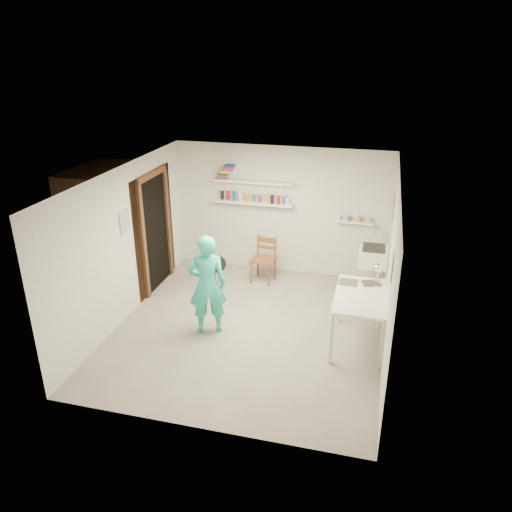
% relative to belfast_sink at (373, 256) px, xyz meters
% --- Properties ---
extents(floor, '(4.00, 4.50, 0.02)m').
position_rel_belfast_sink_xyz_m(floor, '(-1.75, -1.70, -0.71)').
color(floor, slate).
rests_on(floor, ground).
extents(ceiling, '(4.00, 4.50, 0.02)m').
position_rel_belfast_sink_xyz_m(ceiling, '(-1.75, -1.70, 1.71)').
color(ceiling, silver).
rests_on(ceiling, wall_back).
extents(wall_back, '(4.00, 0.02, 2.40)m').
position_rel_belfast_sink_xyz_m(wall_back, '(-1.75, 0.56, 0.50)').
color(wall_back, silver).
rests_on(wall_back, ground).
extents(wall_front, '(4.00, 0.02, 2.40)m').
position_rel_belfast_sink_xyz_m(wall_front, '(-1.75, -3.96, 0.50)').
color(wall_front, silver).
rests_on(wall_front, ground).
extents(wall_left, '(0.02, 4.50, 2.40)m').
position_rel_belfast_sink_xyz_m(wall_left, '(-3.76, -1.70, 0.50)').
color(wall_left, silver).
rests_on(wall_left, ground).
extents(wall_right, '(0.02, 4.50, 2.40)m').
position_rel_belfast_sink_xyz_m(wall_right, '(0.26, -1.70, 0.50)').
color(wall_right, silver).
rests_on(wall_right, ground).
extents(doorway_recess, '(0.02, 0.90, 2.00)m').
position_rel_belfast_sink_xyz_m(doorway_recess, '(-3.74, -0.65, 0.30)').
color(doorway_recess, black).
rests_on(doorway_recess, wall_left).
extents(corridor_box, '(1.40, 1.50, 2.10)m').
position_rel_belfast_sink_xyz_m(corridor_box, '(-4.45, -0.65, 0.35)').
color(corridor_box, brown).
rests_on(corridor_box, ground).
extents(door_lintel, '(0.06, 1.05, 0.10)m').
position_rel_belfast_sink_xyz_m(door_lintel, '(-3.72, -0.65, 1.35)').
color(door_lintel, brown).
rests_on(door_lintel, wall_left).
extents(door_jamb_near, '(0.06, 0.10, 2.00)m').
position_rel_belfast_sink_xyz_m(door_jamb_near, '(-3.72, -1.15, 0.30)').
color(door_jamb_near, brown).
rests_on(door_jamb_near, ground).
extents(door_jamb_far, '(0.06, 0.10, 2.00)m').
position_rel_belfast_sink_xyz_m(door_jamb_far, '(-3.72, -0.15, 0.30)').
color(door_jamb_far, brown).
rests_on(door_jamb_far, ground).
extents(shelf_lower, '(1.50, 0.22, 0.03)m').
position_rel_belfast_sink_xyz_m(shelf_lower, '(-2.25, 0.43, 0.65)').
color(shelf_lower, white).
rests_on(shelf_lower, wall_back).
extents(shelf_upper, '(1.50, 0.22, 0.03)m').
position_rel_belfast_sink_xyz_m(shelf_upper, '(-2.25, 0.43, 1.05)').
color(shelf_upper, white).
rests_on(shelf_upper, wall_back).
extents(ledge_shelf, '(0.70, 0.14, 0.03)m').
position_rel_belfast_sink_xyz_m(ledge_shelf, '(-0.40, 0.47, 0.42)').
color(ledge_shelf, white).
rests_on(ledge_shelf, wall_back).
extents(poster_left, '(0.01, 0.28, 0.36)m').
position_rel_belfast_sink_xyz_m(poster_left, '(-3.74, -1.65, 0.85)').
color(poster_left, '#334C7F').
rests_on(poster_left, wall_left).
extents(poster_right_a, '(0.01, 0.34, 0.42)m').
position_rel_belfast_sink_xyz_m(poster_right_a, '(0.24, 0.10, 0.85)').
color(poster_right_a, '#995933').
rests_on(poster_right_a, wall_right).
extents(poster_right_b, '(0.01, 0.30, 0.38)m').
position_rel_belfast_sink_xyz_m(poster_right_b, '(0.24, -2.25, 0.80)').
color(poster_right_b, '#3F724C').
rests_on(poster_right_b, wall_right).
extents(belfast_sink, '(0.48, 0.60, 0.30)m').
position_rel_belfast_sink_xyz_m(belfast_sink, '(0.00, 0.00, 0.00)').
color(belfast_sink, white).
rests_on(belfast_sink, wall_right).
extents(man, '(0.67, 0.57, 1.56)m').
position_rel_belfast_sink_xyz_m(man, '(-2.34, -1.91, 0.08)').
color(man, '#24B7A3').
rests_on(man, ground).
extents(wall_clock, '(0.27, 0.14, 0.28)m').
position_rel_belfast_sink_xyz_m(wall_clock, '(-2.25, -1.71, 0.34)').
color(wall_clock, beige).
rests_on(wall_clock, man).
extents(wooden_chair, '(0.46, 0.44, 0.86)m').
position_rel_belfast_sink_xyz_m(wooden_chair, '(-1.94, -0.04, -0.27)').
color(wooden_chair, brown).
rests_on(wooden_chair, ground).
extents(work_table, '(0.73, 1.21, 0.81)m').
position_rel_belfast_sink_xyz_m(work_table, '(-0.11, -1.74, -0.30)').
color(work_table, silver).
rests_on(work_table, ground).
extents(desk_lamp, '(0.15, 0.15, 0.15)m').
position_rel_belfast_sink_xyz_m(desk_lamp, '(0.09, -1.25, 0.33)').
color(desk_lamp, white).
rests_on(desk_lamp, work_table).
extents(spray_cans, '(1.34, 0.06, 0.17)m').
position_rel_belfast_sink_xyz_m(spray_cans, '(-2.25, 0.43, 0.75)').
color(spray_cans, black).
rests_on(spray_cans, shelf_lower).
extents(book_stack, '(0.34, 0.14, 0.25)m').
position_rel_belfast_sink_xyz_m(book_stack, '(-2.77, 0.43, 1.19)').
color(book_stack, red).
rests_on(book_stack, shelf_upper).
extents(ledge_pots, '(0.48, 0.07, 0.09)m').
position_rel_belfast_sink_xyz_m(ledge_pots, '(-0.40, 0.47, 0.48)').
color(ledge_pots, silver).
rests_on(ledge_pots, ledge_shelf).
extents(papers, '(0.30, 0.22, 0.02)m').
position_rel_belfast_sink_xyz_m(papers, '(-0.11, -1.74, 0.12)').
color(papers, silver).
rests_on(papers, work_table).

